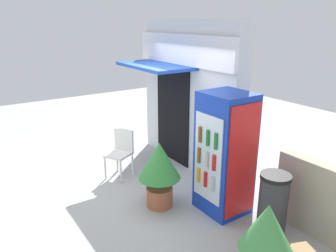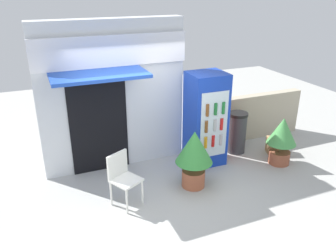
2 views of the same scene
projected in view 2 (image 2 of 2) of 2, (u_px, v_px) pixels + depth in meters
name	position (u px, v px, depth m)	size (l,w,h in m)	color
ground	(160.00, 197.00, 6.13)	(16.00, 16.00, 0.00)	#B2B2AD
storefront_building	(112.00, 94.00, 6.70)	(2.88, 1.21, 2.95)	silver
drink_cooler	(206.00, 119.00, 7.00)	(0.75, 0.73, 1.93)	#1438B2
plastic_chair	(122.00, 175.00, 5.77)	(0.58, 0.59, 0.93)	white
potted_plant_near_shop	(194.00, 153.00, 6.21)	(0.68, 0.68, 1.11)	#AD5B3D
potted_plant_curbside	(282.00, 136.00, 7.05)	(0.61, 0.61, 1.02)	#995138
trash_bin	(237.00, 132.00, 7.61)	(0.42, 0.42, 0.93)	#38383D
stone_boundary_wall	(257.00, 116.00, 8.34)	(2.34, 0.22, 1.09)	#B7AD93
cardboard_box	(276.00, 145.00, 7.68)	(0.41, 0.26, 0.36)	tan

